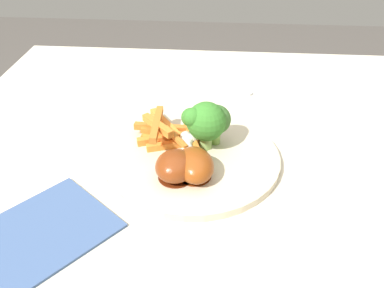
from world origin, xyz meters
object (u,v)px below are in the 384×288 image
(dinner_plate, at_px, (192,157))
(broccoli_floret_front, at_px, (216,121))
(chicken_drumstick_near, at_px, (177,164))
(fork, at_px, (215,81))
(chicken_drumstick_far, at_px, (194,163))
(broccoli_floret_middle, at_px, (204,121))
(carrot_fries_pile, at_px, (170,132))
(dining_table, at_px, (234,195))

(dinner_plate, distance_m, broccoli_floret_front, 0.07)
(dinner_plate, bearing_deg, chicken_drumstick_near, -108.31)
(dinner_plate, height_order, fork, dinner_plate)
(chicken_drumstick_far, distance_m, fork, 0.34)
(chicken_drumstick_near, distance_m, fork, 0.35)
(dinner_plate, relative_size, broccoli_floret_front, 4.06)
(broccoli_floret_middle, height_order, carrot_fries_pile, broccoli_floret_middle)
(carrot_fries_pile, xyz_separation_m, chicken_drumstick_near, (0.02, -0.09, 0.00))
(broccoli_floret_middle, height_order, chicken_drumstick_far, broccoli_floret_middle)
(fork, bearing_deg, carrot_fries_pile, 110.45)
(dining_table, relative_size, fork, 5.54)
(carrot_fries_pile, relative_size, chicken_drumstick_near, 1.09)
(broccoli_floret_middle, distance_m, chicken_drumstick_near, 0.09)
(carrot_fries_pile, bearing_deg, dining_table, 6.49)
(carrot_fries_pile, height_order, chicken_drumstick_far, carrot_fries_pile)
(broccoli_floret_front, distance_m, broccoli_floret_middle, 0.02)
(dining_table, xyz_separation_m, carrot_fries_pile, (-0.11, -0.01, 0.14))
(dining_table, distance_m, dinner_plate, 0.15)
(broccoli_floret_middle, height_order, chicken_drumstick_near, broccoli_floret_middle)
(dinner_plate, xyz_separation_m, carrot_fries_pile, (-0.04, 0.04, 0.02))
(dinner_plate, distance_m, carrot_fries_pile, 0.06)
(dinner_plate, bearing_deg, chicken_drumstick_far, -82.17)
(dining_table, relative_size, chicken_drumstick_near, 8.53)
(broccoli_floret_middle, bearing_deg, dining_table, 28.38)
(dining_table, distance_m, fork, 0.27)
(chicken_drumstick_far, bearing_deg, dinner_plate, 97.83)
(broccoli_floret_front, distance_m, chicken_drumstick_far, 0.09)
(broccoli_floret_front, bearing_deg, carrot_fries_pile, 175.51)
(dinner_plate, height_order, carrot_fries_pile, carrot_fries_pile)
(broccoli_floret_middle, relative_size, chicken_drumstick_far, 0.63)
(dining_table, xyz_separation_m, fork, (-0.05, 0.24, 0.11))
(fork, bearing_deg, chicken_drumstick_far, 121.98)
(broccoli_floret_front, height_order, broccoli_floret_middle, broccoli_floret_middle)
(broccoli_floret_front, xyz_separation_m, fork, (-0.01, 0.26, -0.05))
(broccoli_floret_middle, xyz_separation_m, carrot_fries_pile, (-0.06, 0.02, -0.04))
(dining_table, bearing_deg, broccoli_floret_middle, -151.62)
(broccoli_floret_middle, distance_m, fork, 0.28)
(broccoli_floret_middle, relative_size, carrot_fries_pile, 0.60)
(dinner_plate, bearing_deg, carrot_fries_pile, 136.38)
(carrot_fries_pile, bearing_deg, chicken_drumstick_far, -62.04)
(dinner_plate, bearing_deg, broccoli_floret_middle, 49.00)
(carrot_fries_pile, bearing_deg, dinner_plate, -43.62)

